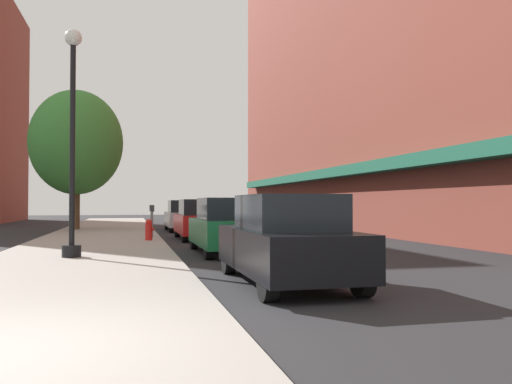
% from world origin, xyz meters
% --- Properties ---
extents(ground_plane, '(90.00, 90.00, 0.00)m').
position_xyz_m(ground_plane, '(4.00, 18.00, 0.00)').
color(ground_plane, '#232326').
extents(sidewalk_slab, '(4.80, 50.00, 0.12)m').
position_xyz_m(sidewalk_slab, '(0.00, 19.00, 0.06)').
color(sidewalk_slab, gray).
rests_on(sidewalk_slab, ground).
extents(building_right_brick, '(6.80, 40.00, 22.97)m').
position_xyz_m(building_right_brick, '(14.99, 22.00, 11.46)').
color(building_right_brick, brown).
rests_on(building_right_brick, ground).
extents(lamppost, '(0.48, 0.48, 5.90)m').
position_xyz_m(lamppost, '(-0.28, 8.78, 3.20)').
color(lamppost, black).
rests_on(lamppost, sidewalk_slab).
extents(fire_hydrant, '(0.33, 0.26, 0.79)m').
position_xyz_m(fire_hydrant, '(1.86, 14.44, 0.52)').
color(fire_hydrant, red).
rests_on(fire_hydrant, sidewalk_slab).
extents(parking_meter_near, '(0.14, 0.09, 1.31)m').
position_xyz_m(parking_meter_near, '(2.05, 17.06, 0.95)').
color(parking_meter_near, slate).
rests_on(parking_meter_near, sidewalk_slab).
extents(parking_meter_far, '(0.14, 0.09, 1.31)m').
position_xyz_m(parking_meter_far, '(2.05, 15.76, 0.95)').
color(parking_meter_far, slate).
rests_on(parking_meter_far, sidewalk_slab).
extents(tree_near, '(4.83, 4.83, 7.41)m').
position_xyz_m(tree_near, '(-1.62, 23.55, 4.74)').
color(tree_near, '#4C3823').
rests_on(tree_near, sidewalk_slab).
extents(car_black, '(1.80, 4.30, 1.66)m').
position_xyz_m(car_black, '(4.00, 3.96, 0.81)').
color(car_black, black).
rests_on(car_black, ground).
extents(car_green, '(1.80, 4.30, 1.66)m').
position_xyz_m(car_green, '(4.00, 9.99, 0.81)').
color(car_green, black).
rests_on(car_green, ground).
extents(car_red, '(1.80, 4.30, 1.66)m').
position_xyz_m(car_red, '(4.00, 16.15, 0.81)').
color(car_red, black).
rests_on(car_red, ground).
extents(car_silver, '(1.80, 4.30, 1.66)m').
position_xyz_m(car_silver, '(4.00, 22.76, 0.81)').
color(car_silver, black).
rests_on(car_silver, ground).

